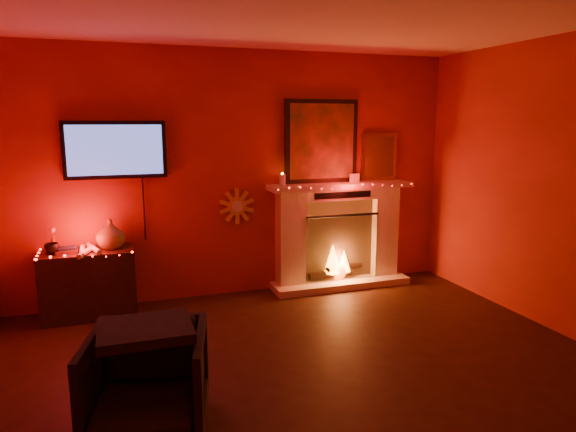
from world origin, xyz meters
name	(u,v)px	position (x,y,z in m)	size (l,w,h in m)	color
room	(331,212)	(0.00, 0.00, 1.35)	(5.00, 5.00, 5.00)	black
fireplace	(338,225)	(1.14, 2.39, 0.72)	(1.72, 0.40, 2.18)	beige
tv	(115,150)	(-1.30, 2.45, 1.65)	(1.00, 0.07, 1.24)	black
sunburst_clock	(237,206)	(-0.05, 2.48, 1.00)	(0.40, 0.03, 0.40)	gold
console_table	(90,279)	(-1.61, 2.26, 0.39)	(0.89, 0.56, 0.97)	black
armchair	(148,382)	(-1.21, 0.05, 0.33)	(0.71, 0.74, 0.67)	black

